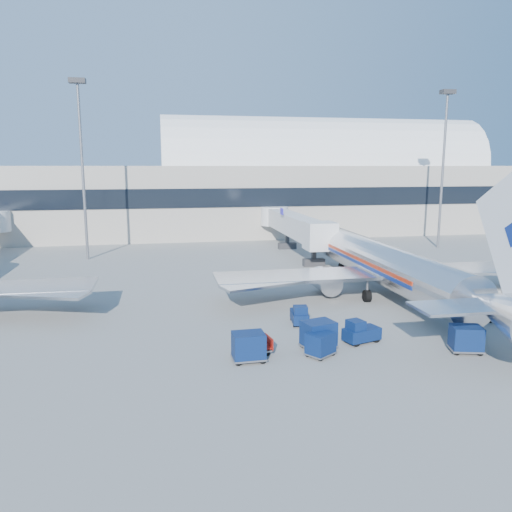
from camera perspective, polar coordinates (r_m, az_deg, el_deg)
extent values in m
plane|color=gray|center=(40.27, 4.75, -7.09)|extent=(260.00, 260.00, 0.00)
cube|color=#B2AA9E|center=(94.33, -19.80, 6.01)|extent=(170.00, 28.00, 12.00)
cube|color=black|center=(80.54, -21.34, 6.01)|extent=(170.00, 0.40, 3.00)
cylinder|color=white|center=(97.86, 7.41, 10.18)|extent=(60.00, 18.00, 18.00)
cylinder|color=silver|center=(48.48, 14.34, -0.86)|extent=(3.80, 28.00, 3.80)
sphere|color=silver|center=(61.24, 8.81, 1.60)|extent=(3.72, 3.72, 3.72)
cone|color=silver|center=(34.20, 26.52, -5.55)|extent=(3.80, 6.00, 3.80)
cube|color=#B7280E|center=(49.32, 13.86, -0.36)|extent=(3.85, 20.16, 0.32)
cube|color=navy|center=(49.39, 13.84, -0.78)|extent=(3.85, 20.16, 0.32)
cube|color=silver|center=(34.53, 26.04, -5.02)|extent=(11.00, 3.00, 0.18)
cube|color=silver|center=(47.71, 14.81, -1.80)|extent=(32.00, 5.00, 0.28)
cylinder|color=#B7B7BC|center=(47.21, 7.93, -2.86)|extent=(2.10, 3.80, 2.10)
cylinder|color=#B7B7BC|center=(51.76, 19.55, -2.20)|extent=(2.10, 3.80, 2.10)
cylinder|color=black|center=(58.89, 9.72, -1.19)|extent=(0.40, 0.90, 0.90)
cube|color=silver|center=(69.85, 4.22, 3.66)|extent=(2.70, 24.00, 2.70)
cube|color=silver|center=(58.25, 7.33, 2.29)|extent=(3.40, 3.20, 3.20)
cylinder|color=silver|center=(80.95, 2.11, 4.59)|extent=(4.40, 4.40, 3.00)
cube|color=#2D2D30|center=(60.65, 6.64, 0.52)|extent=(0.50, 0.50, 3.00)
cube|color=#2D2D30|center=(60.89, 6.62, -0.73)|extent=(2.60, 1.00, 0.90)
cube|color=#2D2D30|center=(73.01, 3.59, 2.22)|extent=(0.50, 0.50, 3.00)
cube|color=#2D2D30|center=(73.21, 3.58, 1.17)|extent=(2.60, 1.00, 0.90)
cube|color=navy|center=(69.27, 2.96, 5.12)|extent=(0.12, 1.40, 0.90)
cylinder|color=slate|center=(67.69, -19.18, 8.86)|extent=(0.36, 0.36, 22.00)
cube|color=#2D2D30|center=(68.47, -19.76, 18.35)|extent=(2.00, 1.20, 0.60)
cylinder|color=slate|center=(78.27, 20.54, 8.89)|extent=(0.36, 0.36, 22.00)
cube|color=#2D2D30|center=(78.95, 21.08, 17.11)|extent=(2.00, 1.20, 0.60)
cube|color=#9E9E96|center=(49.63, 24.61, -4.13)|extent=(3.00, 0.55, 0.90)
cube|color=#091C47|center=(35.45, 11.98, -8.69)|extent=(2.78, 1.95, 0.82)
cube|color=#091C47|center=(34.91, 11.32, -7.83)|extent=(1.27, 1.34, 0.77)
cylinder|color=black|center=(36.45, 12.54, -8.68)|extent=(0.66, 0.41, 0.61)
cube|color=#091C47|center=(43.09, 24.10, -6.07)|extent=(2.45, 1.72, 0.72)
cube|color=#091C47|center=(42.79, 23.54, -5.33)|extent=(1.12, 1.18, 0.68)
cylinder|color=black|center=(43.79, 24.87, -6.23)|extent=(0.58, 0.36, 0.54)
cube|color=#091C47|center=(38.80, 4.97, -6.90)|extent=(1.47, 2.49, 0.77)
cube|color=#091C47|center=(38.13, 5.10, -6.24)|extent=(1.13, 1.04, 0.72)
cylinder|color=black|center=(39.59, 4.12, -6.95)|extent=(0.30, 0.60, 0.57)
cube|color=#091C47|center=(33.60, 7.15, -8.77)|extent=(2.37, 2.05, 1.63)
cube|color=slate|center=(33.88, 7.12, -10.09)|extent=(2.49, 2.13, 0.11)
cylinder|color=black|center=(34.78, 7.66, -9.59)|extent=(0.48, 0.29, 0.45)
cube|color=#091C47|center=(32.46, 7.39, -9.83)|extent=(2.10, 2.01, 1.34)
cube|color=slate|center=(32.70, 7.37, -10.94)|extent=(2.21, 2.10, 0.09)
cylinder|color=black|center=(33.47, 7.34, -10.46)|extent=(0.39, 0.33, 0.37)
cube|color=#091C47|center=(31.39, -0.86, -10.16)|extent=(1.99, 1.57, 1.57)
cube|color=slate|center=(31.67, -0.86, -11.50)|extent=(2.10, 1.63, 0.11)
cylinder|color=black|center=(32.37, 0.27, -11.05)|extent=(0.44, 0.18, 0.43)
cube|color=#091C47|center=(35.53, 22.89, -8.58)|extent=(2.20, 1.90, 1.52)
cube|color=slate|center=(35.78, 22.81, -9.75)|extent=(2.32, 1.98, 0.10)
cylinder|color=black|center=(36.54, 23.62, -9.43)|extent=(0.45, 0.27, 0.42)
cube|color=slate|center=(32.70, -0.11, -10.63)|extent=(2.22, 1.69, 0.11)
cube|color=maroon|center=(32.63, -0.11, -10.33)|extent=(2.23, 1.74, 0.07)
cylinder|color=black|center=(33.40, 0.64, -10.42)|extent=(0.39, 0.21, 0.37)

